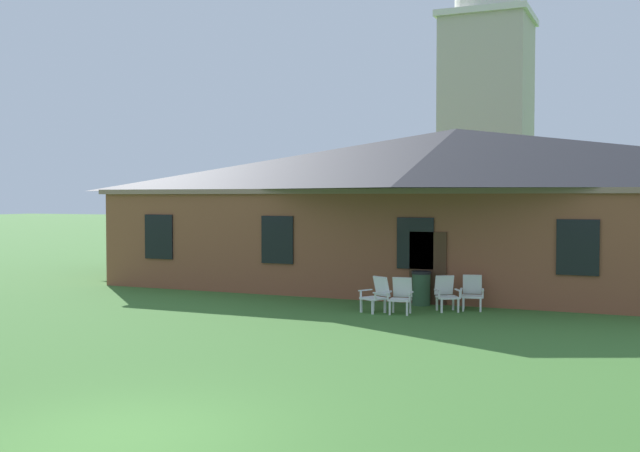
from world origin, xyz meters
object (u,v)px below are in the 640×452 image
Objects in this scene: lawn_chair_by_porch at (376,294)px; trash_bin at (421,288)px; lawn_chair_middle at (472,292)px; lawn_chair_near_door at (401,295)px; lawn_chair_left_end at (446,293)px.

lawn_chair_by_porch is 1.91m from trash_bin.
lawn_chair_by_porch is at bearing -147.59° from lawn_chair_middle.
lawn_chair_near_door is at bearing -92.10° from trash_bin.
lawn_chair_middle is 0.98× the size of trash_bin.
trash_bin is at bearing 67.00° from lawn_chair_by_porch.
lawn_chair_near_door is at bearing -135.70° from lawn_chair_left_end.
lawn_chair_near_door is 2.13m from lawn_chair_middle.
lawn_chair_middle is at bearing 36.81° from lawn_chair_left_end.
trash_bin is at bearing 140.07° from lawn_chair_left_end.
lawn_chair_by_porch and lawn_chair_middle have the same top height.
lawn_chair_left_end is (1.66, 0.99, 0.00)m from lawn_chair_by_porch.
trash_bin is (0.74, 1.75, -0.00)m from lawn_chair_by_porch.
lawn_chair_near_door and lawn_chair_middle have the same top height.
lawn_chair_near_door is 1.73m from trash_bin.
lawn_chair_near_door is 0.98× the size of trash_bin.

